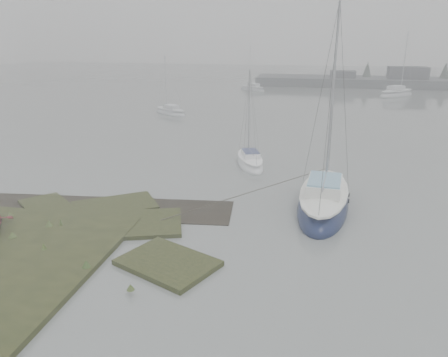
# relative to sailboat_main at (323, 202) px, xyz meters

# --- Properties ---
(ground) EXTENTS (160.00, 160.00, 0.00)m
(ground) POSITION_rel_sailboat_main_xyz_m (-6.36, 23.47, -0.33)
(ground) COLOR slate
(ground) RESTS_ON ground
(sailboat_main) EXTENTS (3.10, 7.75, 10.69)m
(sailboat_main) POSITION_rel_sailboat_main_xyz_m (0.00, 0.00, 0.00)
(sailboat_main) COLOR #0E1638
(sailboat_main) RESTS_ON ground
(sailboat_white) EXTENTS (3.01, 4.96, 6.65)m
(sailboat_white) POSITION_rel_sailboat_main_xyz_m (-4.72, 6.78, -0.13)
(sailboat_white) COLOR white
(sailboat_white) RESTS_ON ground
(sailboat_far_a) EXTENTS (4.76, 3.92, 6.64)m
(sailboat_far_a) POSITION_rel_sailboat_main_xyz_m (-15.95, 24.06, -0.13)
(sailboat_far_a) COLOR silver
(sailboat_far_a) RESTS_ON ground
(sailboat_far_b) EXTENTS (6.21, 6.29, 9.40)m
(sailboat_far_b) POSITION_rel_sailboat_main_xyz_m (10.50, 43.85, -0.04)
(sailboat_far_b) COLOR #A8ADB1
(sailboat_far_b) RESTS_ON ground
(sailboat_far_c) EXTENTS (4.93, 4.40, 7.05)m
(sailboat_far_c) POSITION_rel_sailboat_main_xyz_m (-10.06, 46.17, -0.11)
(sailboat_far_c) COLOR #AAAFB4
(sailboat_far_c) RESTS_ON ground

